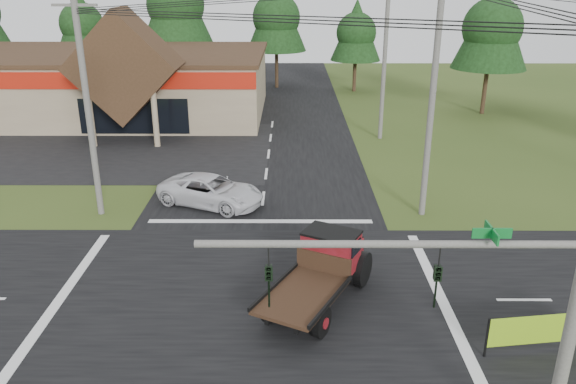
{
  "coord_description": "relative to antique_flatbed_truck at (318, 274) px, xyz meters",
  "views": [
    {
      "loc": [
        1.44,
        -17.73,
        11.07
      ],
      "look_at": [
        1.35,
        5.3,
        2.2
      ],
      "focal_mm": 35.0,
      "sensor_mm": 36.0,
      "label": 1
    }
  ],
  "objects": [
    {
      "name": "tree_row_e",
      "position": [
        5.58,
        40.25,
        4.82
      ],
      "size": [
        5.04,
        5.04,
        9.09
      ],
      "color": "#332316",
      "rests_on": "ground"
    },
    {
      "name": "utility_pole_ne",
      "position": [
        5.58,
        8.25,
        4.67
      ],
      "size": [
        2.0,
        0.3,
        11.5
      ],
      "color": "#595651",
      "rests_on": "ground"
    },
    {
      "name": "utility_pole_n",
      "position": [
        5.58,
        22.25,
        4.52
      ],
      "size": [
        2.0,
        0.3,
        11.2
      ],
      "color": "#595651",
      "rests_on": "ground"
    },
    {
      "name": "roadside_banner",
      "position": [
        7.06,
        -2.73,
        -0.52
      ],
      "size": [
        4.09,
        0.67,
        1.4
      ],
      "primitive_type": null,
      "rotation": [
        0.0,
        0.0,
        0.14
      ],
      "color": "#7FB117",
      "rests_on": "ground"
    },
    {
      "name": "traffic_signal_mast",
      "position": [
        3.4,
        -7.25,
        3.21
      ],
      "size": [
        8.12,
        0.24,
        7.0
      ],
      "color": "#595651",
      "rests_on": "ground"
    },
    {
      "name": "white_pickup",
      "position": [
        -5.05,
        9.45,
        -0.46
      ],
      "size": [
        6.02,
        4.49,
        1.52
      ],
      "primitive_type": "imported",
      "rotation": [
        0.0,
        0.0,
        1.16
      ],
      "color": "silver",
      "rests_on": "ground"
    },
    {
      "name": "road_ns",
      "position": [
        -2.42,
        0.25,
        -1.21
      ],
      "size": [
        12.0,
        120.0,
        0.02
      ],
      "primitive_type": "cube",
      "color": "black",
      "rests_on": "ground"
    },
    {
      "name": "tree_row_d",
      "position": [
        -2.42,
        42.25,
        6.16
      ],
      "size": [
        6.16,
        6.16,
        11.11
      ],
      "color": "#332316",
      "rests_on": "ground"
    },
    {
      "name": "road_ew",
      "position": [
        -2.42,
        0.25,
        -1.2
      ],
      "size": [
        120.0,
        12.0,
        0.02
      ],
      "primitive_type": "cube",
      "color": "black",
      "rests_on": "ground"
    },
    {
      "name": "tree_side_ne",
      "position": [
        15.58,
        30.25,
        6.16
      ],
      "size": [
        6.16,
        6.16,
        11.11
      ],
      "color": "#332316",
      "rests_on": "ground"
    },
    {
      "name": "parking_apron",
      "position": [
        -16.42,
        19.25,
        -1.2
      ],
      "size": [
        28.0,
        14.0,
        0.02
      ],
      "primitive_type": "cube",
      "color": "black",
      "rests_on": "ground"
    },
    {
      "name": "antique_flatbed_truck",
      "position": [
        0.0,
        0.0,
        0.0
      ],
      "size": [
        4.65,
        6.19,
        2.43
      ],
      "primitive_type": null,
      "rotation": [
        0.0,
        0.0,
        -0.48
      ],
      "color": "#580D0C",
      "rests_on": "ground"
    },
    {
      "name": "tree_row_b",
      "position": [
        -22.42,
        42.25,
        5.49
      ],
      "size": [
        5.6,
        5.6,
        10.1
      ],
      "color": "#332316",
      "rests_on": "ground"
    },
    {
      "name": "utility_pole_nw",
      "position": [
        -10.42,
        8.25,
        4.17
      ],
      "size": [
        2.0,
        0.3,
        10.5
      ],
      "color": "#595651",
      "rests_on": "ground"
    },
    {
      "name": "ground",
      "position": [
        -2.42,
        0.25,
        -1.22
      ],
      "size": [
        120.0,
        120.0,
        0.0
      ],
      "primitive_type": "plane",
      "color": "#36491A",
      "rests_on": "ground"
    },
    {
      "name": "tree_row_c",
      "position": [
        -12.42,
        41.25,
        7.5
      ],
      "size": [
        7.28,
        7.28,
        13.13
      ],
      "color": "#332316",
      "rests_on": "ground"
    },
    {
      "name": "cvs_building",
      "position": [
        -18.12,
        29.82,
        1.56
      ],
      "size": [
        30.4,
        18.2,
        9.19
      ],
      "color": "gray",
      "rests_on": "ground"
    }
  ]
}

